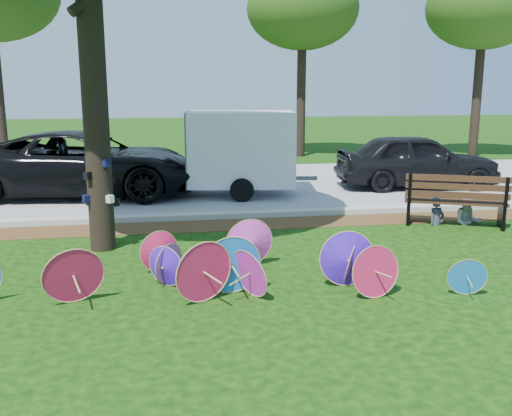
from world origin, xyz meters
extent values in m
plane|color=black|center=(0.00, 0.00, 0.00)|extent=(90.00, 90.00, 0.00)
cube|color=#472D16|center=(0.00, 4.50, 0.01)|extent=(90.00, 1.00, 0.01)
cube|color=#B7B5AD|center=(0.00, 5.20, 0.06)|extent=(90.00, 0.30, 0.12)
cube|color=gray|center=(0.00, 9.35, 0.01)|extent=(90.00, 8.00, 0.01)
cylinder|color=black|center=(-2.09, 3.15, 2.72)|extent=(0.44, 0.44, 5.44)
cone|color=#CD2BB4|center=(0.18, 0.37, 0.36)|extent=(0.60, 0.74, 0.71)
cone|color=#3E17C1|center=(1.61, 0.53, 0.41)|extent=(0.83, 0.21, 0.83)
cone|color=blue|center=(3.14, -0.04, 0.28)|extent=(0.58, 0.31, 0.56)
cone|color=#C91E4F|center=(-0.51, 0.30, 0.43)|extent=(0.86, 0.58, 0.88)
cone|color=#C91E4F|center=(1.84, 0.13, 0.37)|extent=(0.76, 0.33, 0.75)
cone|color=#3E17C1|center=(-1.01, 0.95, 0.31)|extent=(0.56, 0.47, 0.62)
cone|color=#C91E4F|center=(-2.21, 0.51, 0.41)|extent=(0.88, 0.55, 0.83)
cone|color=#CD2BB4|center=(-0.11, 1.11, 0.34)|extent=(0.44, 0.70, 0.65)
cone|color=#EA3FC7|center=(1.76, 0.69, 0.34)|extent=(0.54, 0.71, 0.68)
cone|color=#EA3FC7|center=(0.35, 1.66, 0.40)|extent=(0.82, 0.32, 0.81)
cone|color=#C91E4F|center=(-1.06, 1.66, 0.33)|extent=(0.64, 0.39, 0.66)
cone|color=blue|center=(-0.09, 0.58, 0.42)|extent=(0.86, 0.27, 0.85)
cone|color=#DE6FC4|center=(-0.98, 1.11, 0.31)|extent=(0.49, 0.57, 0.63)
imported|color=black|center=(-3.03, 8.40, 0.85)|extent=(6.41, 3.57, 1.70)
imported|color=black|center=(6.12, 8.15, 0.77)|extent=(4.64, 2.16, 1.54)
cube|color=white|center=(1.04, 7.75, 1.25)|extent=(2.91, 2.05, 2.50)
imported|color=#373D4C|center=(4.64, 3.87, 0.56)|extent=(0.47, 0.40, 1.11)
imported|color=silver|center=(5.34, 3.87, 0.60)|extent=(0.68, 0.60, 1.19)
cylinder|color=black|center=(4.57, 15.80, 2.50)|extent=(0.36, 0.36, 5.00)
ellipsoid|color=#18360C|center=(4.57, 15.80, 5.80)|extent=(4.40, 4.40, 3.20)
cylinder|color=black|center=(11.38, 14.32, 2.50)|extent=(0.36, 0.36, 5.00)
ellipsoid|color=#18360C|center=(11.38, 14.32, 5.80)|extent=(4.40, 4.40, 3.20)
camera|label=1|loc=(-0.95, -7.00, 2.87)|focal=40.00mm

